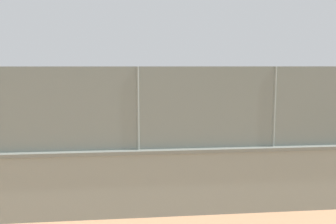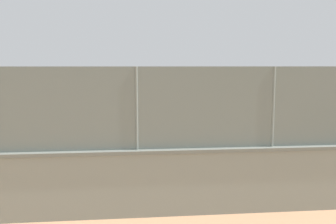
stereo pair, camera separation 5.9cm
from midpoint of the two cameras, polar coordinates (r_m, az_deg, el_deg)
The scene contains 6 objects.
ground_plane at distance 21.56m, azimuth -11.77°, elevation -1.83°, with size 260.00×260.00×0.00m, color tan.
perimeter_wall at distance 8.48m, azimuth -14.93°, elevation -10.59°, with size 27.75×1.25×1.48m.
fence_panel_on_wall at distance 8.14m, azimuth -15.30°, elevation 0.39°, with size 27.26×0.90×1.78m.
player_at_service_line at distance 17.09m, azimuth 2.74°, elevation -0.65°, with size 0.74×1.26×1.67m.
player_near_wall_returning at distance 22.58m, azimuth 1.87°, elevation 1.33°, with size 1.30×0.80×1.72m.
sports_ball at distance 16.00m, azimuth 1.75°, elevation -4.33°, with size 0.24×0.24×0.24m, color white.
Camera 2 is at (-2.87, 21.12, 3.29)m, focal length 40.11 mm.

